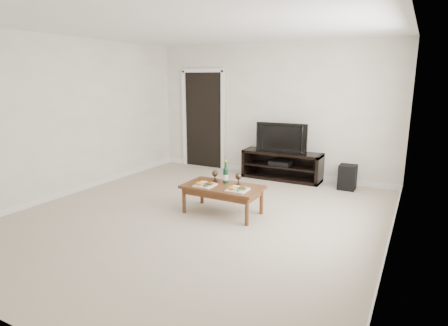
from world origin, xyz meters
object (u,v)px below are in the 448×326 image
media_console (282,165)px  television (283,137)px  coffee_table (223,200)px  subwoofer (347,177)px

media_console → television: bearing=180.0°
television → coffee_table: (-0.12, -2.21, -0.62)m
media_console → coffee_table: 2.21m
coffee_table → subwoofer: bearing=57.0°
media_console → television: (-0.00, 0.00, 0.56)m
subwoofer → coffee_table: (-1.37, -2.12, -0.01)m
television → subwoofer: size_ratio=2.23×
television → media_console: bearing=-4.3°
media_console → television: television is taller
media_console → subwoofer: 1.26m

